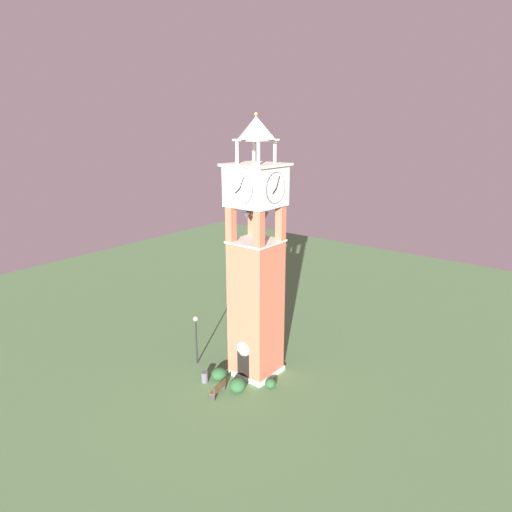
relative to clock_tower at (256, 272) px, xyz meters
name	(u,v)px	position (x,y,z in m)	size (l,w,h in m)	color
ground	(256,371)	(0.00, 0.00, -8.09)	(80.00, 80.00, 0.00)	#517547
clock_tower	(256,272)	(0.00, 0.00, 0.00)	(3.64, 3.64, 19.10)	#AD5B42
park_bench	(218,388)	(-0.18, -4.06, -7.60)	(0.77, 1.66, 0.95)	brown
lamp_post	(196,331)	(-4.50, -1.88, -5.32)	(0.36, 0.36, 4.01)	black
trash_bin	(205,377)	(-2.09, -3.49, -7.69)	(0.52, 0.52, 0.80)	#4C4C51
shrub_near_entry	(219,374)	(-1.50, -2.57, -7.63)	(1.17, 1.17, 0.91)	#234C28
shrub_left_of_tower	(238,385)	(0.63, -2.92, -7.57)	(1.21, 1.21, 1.03)	#234C28
shrub_behind_bench	(271,383)	(2.17, -1.06, -7.74)	(0.79, 0.79, 0.69)	#234C28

